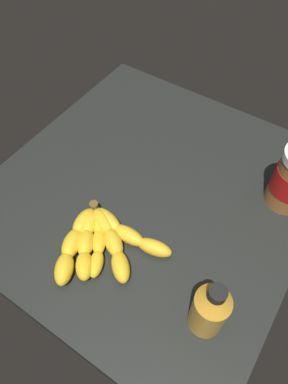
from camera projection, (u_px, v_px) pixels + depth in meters
ground_plane at (151, 194)px, 85.28cm from camera, size 72.43×76.32×3.99cm
banana_bunch at (100, 241)px, 73.32cm from camera, size 22.70×20.63×3.78cm
honey_bottle at (210, 309)px, 59.56cm from camera, size 6.42×6.42×15.52cm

